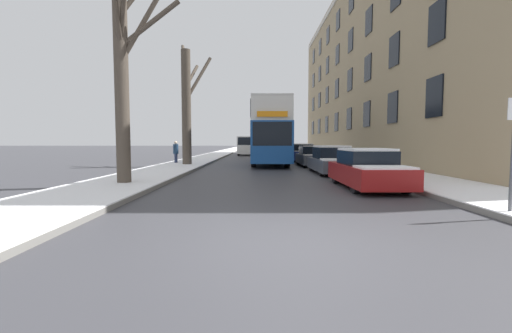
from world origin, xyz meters
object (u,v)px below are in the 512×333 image
object	(u,v)px
bare_tree_left_1	(187,104)
pedestrian_left_sidewalk	(176,152)
double_decker_bus	(268,130)
parked_car_3	(302,153)
parked_car_0	(367,170)
parked_car_2	(313,157)
bare_tree_left_0	(124,74)
parked_car_1	(331,161)
oncoming_van	(246,145)

from	to	relation	value
bare_tree_left_1	pedestrian_left_sidewalk	size ratio (longest dim) A/B	4.98
double_decker_bus	parked_car_3	size ratio (longest dim) A/B	2.72
parked_car_3	parked_car_0	bearing A→B (deg)	-90.00
parked_car_2	parked_car_3	size ratio (longest dim) A/B	1.07
bare_tree_left_1	parked_car_0	bearing A→B (deg)	-52.19
bare_tree_left_0	parked_car_0	xyz separation A→B (m)	(8.35, -0.30, -3.28)
bare_tree_left_1	pedestrian_left_sidewalk	world-z (taller)	bare_tree_left_1
parked_car_2	parked_car_3	world-z (taller)	parked_car_3
parked_car_3	double_decker_bus	bearing A→B (deg)	-129.83
parked_car_3	pedestrian_left_sidewalk	bearing A→B (deg)	-154.43
pedestrian_left_sidewalk	parked_car_0	bearing A→B (deg)	39.63
bare_tree_left_1	parked_car_1	distance (m)	10.35
parked_car_1	parked_car_3	distance (m)	11.13
bare_tree_left_0	parked_car_3	xyz separation A→B (m)	(8.35, 16.31, -3.24)
bare_tree_left_0	parked_car_3	world-z (taller)	bare_tree_left_0
parked_car_1	pedestrian_left_sidewalk	distance (m)	11.51
bare_tree_left_1	parked_car_1	xyz separation A→B (m)	(8.28, -5.19, -3.40)
double_decker_bus	parked_car_2	size ratio (longest dim) A/B	2.54
bare_tree_left_0	oncoming_van	world-z (taller)	bare_tree_left_0
double_decker_bus	parked_car_2	bearing A→B (deg)	-35.37
bare_tree_left_0	parked_car_0	size ratio (longest dim) A/B	1.99
bare_tree_left_0	pedestrian_left_sidewalk	world-z (taller)	bare_tree_left_0
bare_tree_left_0	pedestrian_left_sidewalk	distance (m)	12.23
parked_car_2	oncoming_van	bearing A→B (deg)	104.67
parked_car_1	pedestrian_left_sidewalk	bearing A→B (deg)	144.76
parked_car_3	oncoming_van	size ratio (longest dim) A/B	0.83
parked_car_1	parked_car_2	world-z (taller)	parked_car_1
bare_tree_left_0	bare_tree_left_1	size ratio (longest dim) A/B	1.06
parked_car_3	oncoming_van	world-z (taller)	oncoming_van
double_decker_bus	pedestrian_left_sidewalk	distance (m)	6.76
parked_car_3	parked_car_2	bearing A→B (deg)	-90.00
parked_car_0	double_decker_bus	bearing A→B (deg)	102.42
bare_tree_left_0	pedestrian_left_sidewalk	size ratio (longest dim) A/B	5.25
bare_tree_left_0	pedestrian_left_sidewalk	bearing A→B (deg)	95.06
parked_car_1	oncoming_van	xyz separation A→B (m)	(-5.08, 25.00, 0.58)
bare_tree_left_1	parked_car_1	world-z (taller)	bare_tree_left_1
bare_tree_left_0	parked_car_1	xyz separation A→B (m)	(8.35, 5.17, -3.27)
bare_tree_left_1	parked_car_0	world-z (taller)	bare_tree_left_1
double_decker_bus	oncoming_van	xyz separation A→B (m)	(-2.18, 17.34, -1.22)
bare_tree_left_0	oncoming_van	distance (m)	30.47
parked_car_2	pedestrian_left_sidewalk	world-z (taller)	pedestrian_left_sidewalk
bare_tree_left_0	bare_tree_left_1	xyz separation A→B (m)	(0.07, 10.37, 0.14)
double_decker_bus	parked_car_1	size ratio (longest dim) A/B	2.41
double_decker_bus	parked_car_2	xyz separation A→B (m)	(2.90, -2.05, -1.82)
bare_tree_left_0	parked_car_2	bearing A→B (deg)	52.25
double_decker_bus	parked_car_3	bearing A→B (deg)	50.17
double_decker_bus	parked_car_0	size ratio (longest dim) A/B	2.50
parked_car_2	parked_car_3	bearing A→B (deg)	90.00
bare_tree_left_1	pedestrian_left_sidewalk	xyz separation A→B (m)	(-1.12, 1.45, -3.14)
parked_car_2	oncoming_van	size ratio (longest dim) A/B	0.89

